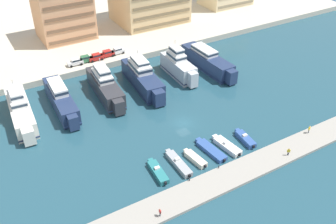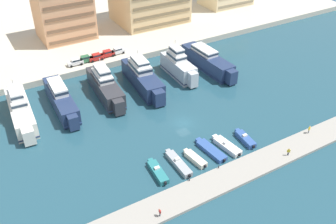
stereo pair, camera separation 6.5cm
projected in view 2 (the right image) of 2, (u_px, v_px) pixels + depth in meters
The scene contains 26 objects.
ground_plane at pixel (184, 123), 79.59m from camera, with size 400.00×400.00×0.00m, color #234C5B.
quay_promenade at pixel (79, 22), 126.18m from camera, with size 180.00×70.00×1.66m, color beige.
pier_dock at pixel (238, 173), 66.63m from camera, with size 120.00×5.50×0.55m, color #9E998E.
yacht_ivory_far_left at pixel (20, 110), 79.31m from camera, with size 5.23×20.32×8.58m.
yacht_navy_left at pixel (61, 99), 83.30m from camera, with size 4.56×20.39×7.20m.
yacht_charcoal_mid_left at pixel (105, 86), 87.55m from camera, with size 5.48×19.69×8.52m.
yacht_navy_center_left at pixel (143, 77), 90.66m from camera, with size 6.13×20.56×8.78m.
yacht_silver_center at pixel (179, 66), 95.19m from camera, with size 4.36×15.24×9.27m.
yacht_navy_center_right at pixel (208, 61), 98.59m from camera, with size 4.72×21.06×7.27m.
motorboat_teal_far_left at pixel (158, 172), 66.48m from camera, with size 2.17×6.91×1.43m.
motorboat_grey_left at pixel (178, 163), 68.34m from camera, with size 1.78×8.15×1.51m.
motorboat_cream_mid_left at pixel (195, 159), 69.41m from camera, with size 2.11×5.96×1.00m.
motorboat_blue_center_left at pixel (211, 150), 71.56m from camera, with size 2.65×8.06×0.87m.
motorboat_white_center at pixel (227, 146), 72.50m from camera, with size 2.58×7.36×1.45m.
motorboat_blue_center_right at pixel (245, 139), 74.25m from camera, with size 2.18×6.17×1.44m.
car_white_far_left at pixel (75, 62), 97.56m from camera, with size 4.12×1.97×1.80m.
car_green_left at pixel (85, 59), 98.91m from camera, with size 4.10×1.93×1.80m.
car_red_mid_left at pixel (96, 57), 99.92m from camera, with size 4.10×1.93×1.80m.
car_red_center_left at pixel (107, 53), 101.69m from camera, with size 4.13×1.98×1.80m.
car_white_center at pixel (118, 51), 103.14m from camera, with size 4.17×2.06×1.80m.
apartment_block_left at pixel (63, 9), 108.94m from camera, with size 15.65×13.61×18.92m.
pedestrian_near_edge at pixel (160, 212), 57.79m from camera, with size 0.22×0.61×1.58m.
pedestrian_mid_deck at pixel (309, 129), 75.22m from camera, with size 0.66×0.36×1.76m.
pedestrian_far_side at pixel (289, 151), 69.63m from camera, with size 0.51×0.43×1.60m.
bollard_west at pixel (189, 179), 64.45m from camera, with size 0.20×0.20×0.61m.
bollard_west_mid at pixel (219, 167), 67.08m from camera, with size 0.20×0.20×0.61m.
Camera 2 is at (-35.47, -53.84, 46.84)m, focal length 40.00 mm.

